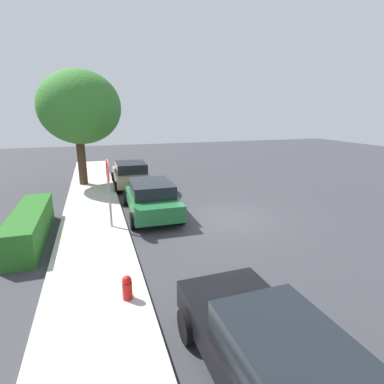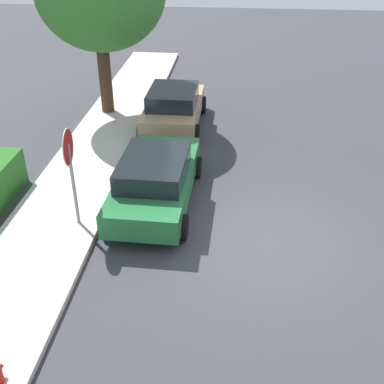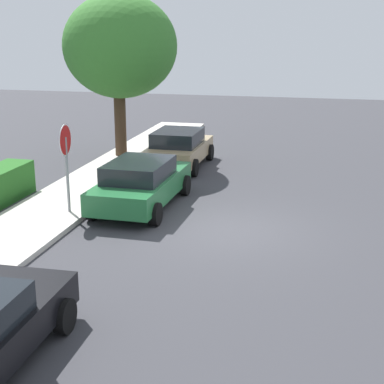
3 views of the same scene
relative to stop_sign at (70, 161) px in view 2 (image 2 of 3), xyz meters
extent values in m
plane|color=#38383D|center=(-0.11, -4.59, -1.85)|extent=(60.00, 60.00, 0.00)
cube|color=beige|center=(-0.11, 0.66, -1.78)|extent=(32.00, 2.40, 0.14)
cylinder|color=gray|center=(0.00, 0.00, -0.70)|extent=(0.08, 0.08, 2.29)
cylinder|color=white|center=(0.00, 0.00, 0.36)|extent=(0.88, 0.09, 0.88)
cylinder|color=red|center=(0.00, 0.00, 0.36)|extent=(0.83, 0.09, 0.83)
cube|color=#236B38|center=(1.35, -1.74, -1.23)|extent=(4.56, 1.97, 0.62)
cube|color=black|center=(1.14, -1.74, -0.66)|extent=(2.34, 1.69, 0.52)
cylinder|color=black|center=(2.90, -0.85, -1.53)|extent=(0.65, 0.24, 0.64)
cylinder|color=black|center=(2.86, -2.71, -1.53)|extent=(0.65, 0.24, 0.64)
cylinder|color=black|center=(-0.17, -0.78, -1.53)|extent=(0.65, 0.24, 0.64)
cylinder|color=black|center=(-0.21, -2.64, -1.53)|extent=(0.65, 0.24, 0.64)
cube|color=tan|center=(6.61, -1.54, -1.25)|extent=(4.02, 1.88, 0.59)
cube|color=black|center=(6.42, -1.54, -0.68)|extent=(2.15, 1.64, 0.53)
cylinder|color=black|center=(7.98, -0.62, -1.53)|extent=(0.64, 0.22, 0.64)
cylinder|color=black|center=(7.96, -2.47, -1.53)|extent=(0.64, 0.22, 0.64)
cylinder|color=black|center=(5.25, -0.60, -1.53)|extent=(0.64, 0.22, 0.64)
cylinder|color=black|center=(5.24, -2.45, -1.53)|extent=(0.64, 0.22, 0.64)
cylinder|color=#422D1E|center=(7.43, 1.11, -0.39)|extent=(0.47, 0.47, 2.92)
cylinder|color=red|center=(-4.55, -0.06, -1.52)|extent=(0.08, 0.09, 0.09)
camera|label=1|loc=(-10.79, 0.40, 2.40)|focal=28.00mm
camera|label=2|loc=(-9.56, -3.77, 5.11)|focal=45.00mm
camera|label=3|loc=(-14.78, -7.08, 3.45)|focal=55.00mm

